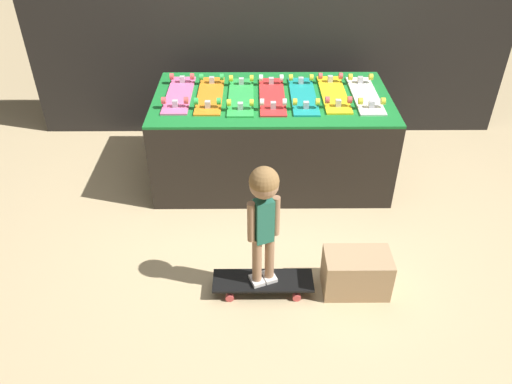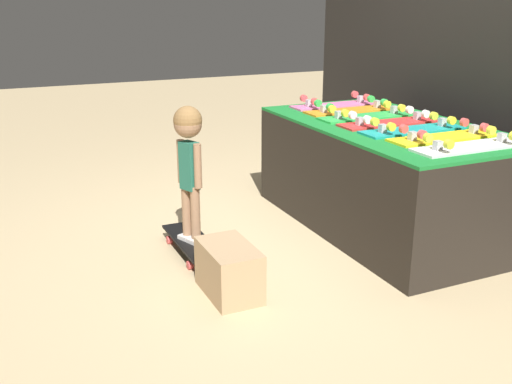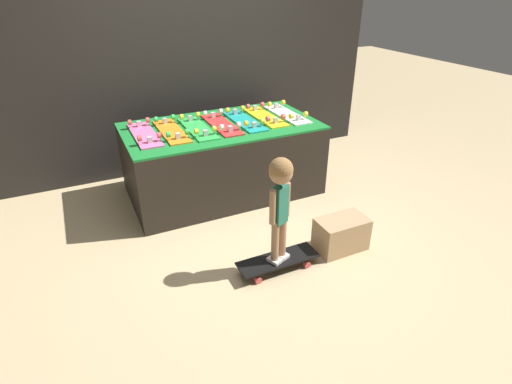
% 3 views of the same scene
% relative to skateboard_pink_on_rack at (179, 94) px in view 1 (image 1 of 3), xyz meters
% --- Properties ---
extents(ground_plane, '(16.00, 16.00, 0.00)m').
position_rel_skateboard_pink_on_rack_xyz_m(ground_plane, '(0.73, -0.73, -0.74)').
color(ground_plane, tan).
extents(display_rack, '(1.86, 1.01, 0.72)m').
position_rel_skateboard_pink_on_rack_xyz_m(display_rack, '(0.73, -0.03, -0.38)').
color(display_rack, black).
rests_on(display_rack, ground_plane).
extents(skateboard_pink_on_rack, '(0.20, 0.70, 0.09)m').
position_rel_skateboard_pink_on_rack_xyz_m(skateboard_pink_on_rack, '(0.00, 0.00, 0.00)').
color(skateboard_pink_on_rack, pink).
rests_on(skateboard_pink_on_rack, display_rack).
extents(skateboard_orange_on_rack, '(0.20, 0.70, 0.09)m').
position_rel_skateboard_pink_on_rack_xyz_m(skateboard_orange_on_rack, '(0.24, -0.01, 0.00)').
color(skateboard_orange_on_rack, orange).
rests_on(skateboard_orange_on_rack, display_rack).
extents(skateboard_green_on_rack, '(0.20, 0.70, 0.09)m').
position_rel_skateboard_pink_on_rack_xyz_m(skateboard_green_on_rack, '(0.49, -0.04, 0.00)').
color(skateboard_green_on_rack, green).
rests_on(skateboard_green_on_rack, display_rack).
extents(skateboard_red_on_rack, '(0.20, 0.70, 0.09)m').
position_rel_skateboard_pink_on_rack_xyz_m(skateboard_red_on_rack, '(0.73, -0.04, 0.00)').
color(skateboard_red_on_rack, red).
rests_on(skateboard_red_on_rack, display_rack).
extents(skateboard_teal_on_rack, '(0.20, 0.70, 0.09)m').
position_rel_skateboard_pink_on_rack_xyz_m(skateboard_teal_on_rack, '(0.97, -0.03, 0.00)').
color(skateboard_teal_on_rack, teal).
rests_on(skateboard_teal_on_rack, display_rack).
extents(skateboard_yellow_on_rack, '(0.20, 0.70, 0.09)m').
position_rel_skateboard_pink_on_rack_xyz_m(skateboard_yellow_on_rack, '(1.22, 0.00, 0.00)').
color(skateboard_yellow_on_rack, yellow).
rests_on(skateboard_yellow_on_rack, display_rack).
extents(skateboard_white_on_rack, '(0.20, 0.70, 0.09)m').
position_rel_skateboard_pink_on_rack_xyz_m(skateboard_white_on_rack, '(1.46, -0.02, 0.00)').
color(skateboard_white_on_rack, white).
rests_on(skateboard_white_on_rack, display_rack).
extents(skateboard_on_floor, '(0.64, 0.20, 0.09)m').
position_rel_skateboard_pink_on_rack_xyz_m(skateboard_on_floor, '(0.64, -1.40, -0.66)').
color(skateboard_on_floor, black).
rests_on(skateboard_on_floor, ground_plane).
extents(child, '(0.19, 0.17, 0.84)m').
position_rel_skateboard_pink_on_rack_xyz_m(child, '(0.64, -1.40, -0.06)').
color(child, silver).
rests_on(child, skateboard_on_floor).
extents(storage_box, '(0.41, 0.25, 0.28)m').
position_rel_skateboard_pink_on_rack_xyz_m(storage_box, '(1.23, -1.39, -0.60)').
color(storage_box, tan).
rests_on(storage_box, ground_plane).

